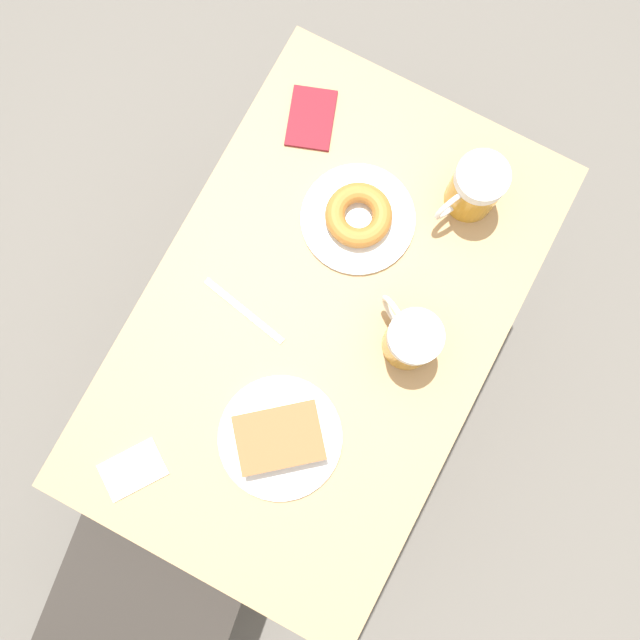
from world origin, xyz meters
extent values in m
plane|color=#666059|center=(0.00, 0.00, 0.00)|extent=(8.00, 8.00, 0.00)
cube|color=tan|center=(0.00, 0.00, 0.75)|extent=(0.65, 1.02, 0.03)
cylinder|color=black|center=(-0.28, -0.47, 0.37)|extent=(0.04, 0.04, 0.74)
cylinder|color=black|center=(0.28, -0.47, 0.37)|extent=(0.04, 0.04, 0.74)
cylinder|color=black|center=(-0.28, 0.47, 0.37)|extent=(0.04, 0.04, 0.74)
cylinder|color=black|center=(0.28, 0.47, 0.37)|extent=(0.04, 0.04, 0.74)
cube|color=#2D2823|center=(0.06, 0.74, 0.46)|extent=(0.45, 0.45, 0.02)
cylinder|color=#2D2823|center=(-0.09, 0.55, 0.23)|extent=(0.03, 0.03, 0.45)
cylinder|color=#2D2823|center=(0.26, 0.59, 0.23)|extent=(0.03, 0.03, 0.45)
cylinder|color=white|center=(-0.04, 0.22, 0.77)|extent=(0.23, 0.23, 0.01)
cube|color=brown|center=(-0.04, 0.22, 0.80)|extent=(0.19, 0.18, 0.04)
cylinder|color=white|center=(0.03, -0.21, 0.77)|extent=(0.22, 0.22, 0.01)
torus|color=#B2702D|center=(0.03, -0.21, 0.80)|extent=(0.13, 0.13, 0.04)
cylinder|color=#C68C23|center=(-0.14, -0.35, 0.82)|extent=(0.10, 0.10, 0.11)
cylinder|color=white|center=(-0.14, -0.35, 0.89)|extent=(0.10, 0.10, 0.03)
torus|color=silver|center=(-0.12, -0.30, 0.84)|extent=(0.05, 0.08, 0.09)
cylinder|color=#C68C23|center=(-0.16, -0.04, 0.82)|extent=(0.10, 0.10, 0.11)
cylinder|color=white|center=(-0.16, -0.04, 0.89)|extent=(0.10, 0.10, 0.03)
torus|color=silver|center=(-0.12, -0.06, 0.84)|extent=(0.08, 0.05, 0.09)
cube|color=white|center=(0.17, 0.40, 0.77)|extent=(0.12, 0.13, 0.00)
cube|color=silver|center=(0.14, 0.05, 0.77)|extent=(0.19, 0.05, 0.00)
cube|color=maroon|center=(0.20, -0.35, 0.77)|extent=(0.12, 0.15, 0.01)
camera|label=1|loc=(-0.09, 0.18, 2.09)|focal=40.00mm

